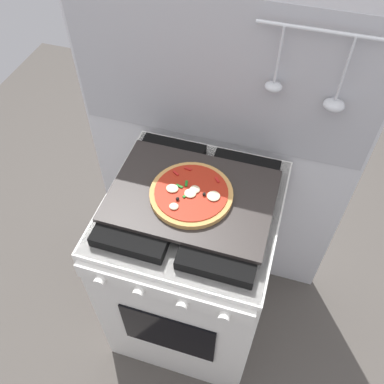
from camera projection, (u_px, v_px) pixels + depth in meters
ground_plane at (192, 311)px, 2.07m from camera, size 4.00×4.00×0.00m
kitchen_backsplash at (217, 154)px, 1.68m from camera, size 1.10×0.09×1.55m
stove at (192, 266)px, 1.73m from camera, size 0.60×0.64×0.90m
baking_tray at (192, 195)px, 1.38m from camera, size 0.54×0.38×0.02m
pizza_left at (190, 193)px, 1.36m from camera, size 0.27×0.27×0.03m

